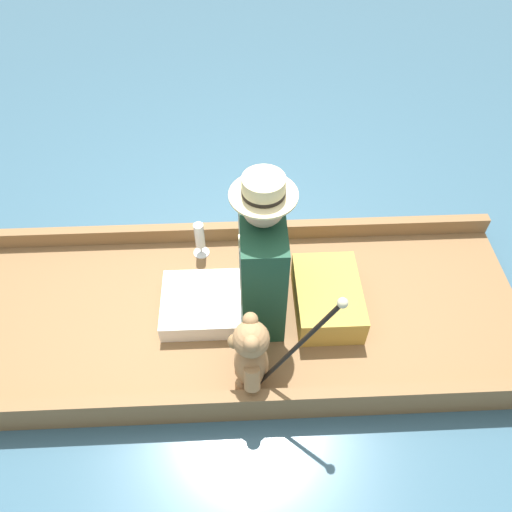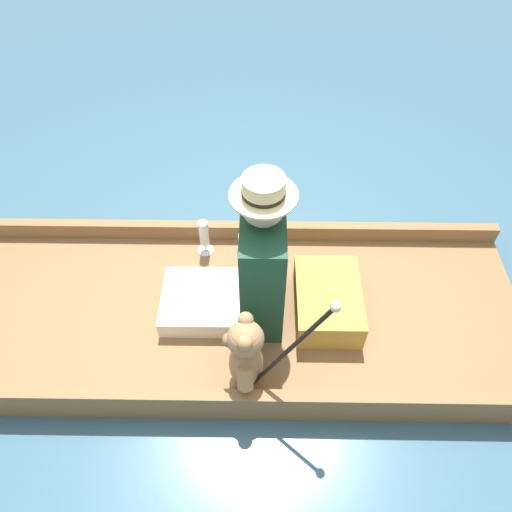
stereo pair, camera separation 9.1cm
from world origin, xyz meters
name	(u,v)px [view 1 (the left image)]	position (x,y,z in m)	size (l,w,h in m)	color
ground_plane	(226,321)	(0.00, 0.00, 0.00)	(16.00, 16.00, 0.00)	#385B70
punt_boat	(226,315)	(0.00, 0.00, 0.06)	(1.15, 3.22, 0.21)	brown
seat_cushion	(327,298)	(0.00, -0.55, 0.19)	(0.49, 0.34, 0.18)	#B7933D
seated_person	(249,269)	(0.01, -0.13, 0.44)	(0.43, 0.68, 0.92)	white
teddy_bear	(250,356)	(-0.40, -0.12, 0.32)	(0.32, 0.19, 0.46)	#9E754C
wine_glass	(200,237)	(0.43, 0.14, 0.24)	(0.09, 0.09, 0.24)	silver
walking_cane	(300,343)	(-0.48, -0.33, 0.53)	(0.04, 0.39, 0.74)	black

